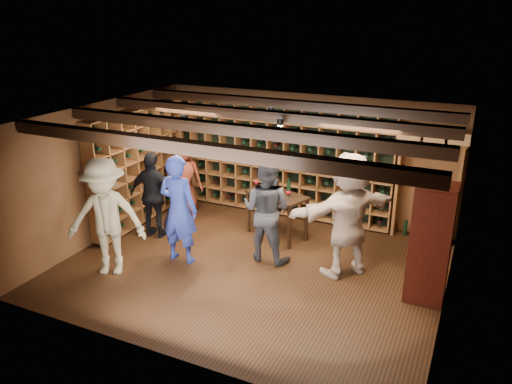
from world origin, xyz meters
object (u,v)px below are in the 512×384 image
at_px(guest_woman_black, 154,195).
at_px(guest_beige, 348,215).
at_px(man_blue_shirt, 179,209).
at_px(display_cabinet, 430,246).
at_px(man_grey_suit, 267,210).
at_px(guest_red_floral, 183,178).
at_px(guest_khaki, 106,217).
at_px(tasting_table, 277,199).

distance_m(guest_woman_black, guest_beige, 3.60).
height_order(man_blue_shirt, guest_woman_black, man_blue_shirt).
height_order(display_cabinet, man_grey_suit, man_grey_suit).
xyz_separation_m(display_cabinet, guest_red_floral, (-4.95, 1.24, -0.07)).
bearing_deg(guest_beige, man_blue_shirt, -33.13).
height_order(display_cabinet, man_blue_shirt, man_blue_shirt).
distance_m(man_blue_shirt, guest_khaki, 1.15).
xyz_separation_m(guest_woman_black, guest_beige, (3.59, 0.14, 0.20)).
bearing_deg(guest_red_floral, man_blue_shirt, -104.82).
bearing_deg(guest_woman_black, guest_red_floral, -91.78).
bearing_deg(display_cabinet, guest_red_floral, 165.91).
relative_size(guest_khaki, tasting_table, 1.53).
relative_size(guest_woman_black, guest_khaki, 0.85).
distance_m(guest_khaki, guest_beige, 3.79).
xyz_separation_m(man_blue_shirt, guest_beige, (2.64, 0.75, 0.08)).
bearing_deg(man_grey_suit, display_cabinet, 178.66).
xyz_separation_m(display_cabinet, man_grey_suit, (-2.62, 0.17, 0.03)).
bearing_deg(tasting_table, guest_woman_black, -135.10).
xyz_separation_m(display_cabinet, guest_woman_black, (-4.86, 0.12, -0.04)).
xyz_separation_m(guest_red_floral, guest_woman_black, (0.09, -1.13, 0.03)).
height_order(guest_khaki, tasting_table, guest_khaki).
xyz_separation_m(guest_red_floral, guest_beige, (3.68, -0.99, 0.23)).
xyz_separation_m(man_blue_shirt, guest_red_floral, (-1.04, 1.74, -0.14)).
xyz_separation_m(guest_beige, tasting_table, (-1.54, 0.81, -0.26)).
xyz_separation_m(display_cabinet, tasting_table, (-2.81, 1.06, -0.10)).
bearing_deg(guest_khaki, man_grey_suit, 11.82).
distance_m(display_cabinet, man_grey_suit, 2.63).
bearing_deg(man_blue_shirt, guest_beige, -165.40).
bearing_deg(man_grey_suit, guest_woman_black, 3.73).
distance_m(man_grey_suit, guest_red_floral, 2.57).
height_order(man_blue_shirt, guest_khaki, guest_khaki).
bearing_deg(guest_red_floral, guest_beige, -60.74).
distance_m(display_cabinet, tasting_table, 3.00).
xyz_separation_m(guest_woman_black, guest_khaki, (0.14, -1.44, 0.14)).
relative_size(guest_red_floral, tasting_table, 1.25).
bearing_deg(guest_woman_black, man_grey_suit, 174.83).
bearing_deg(man_blue_shirt, guest_woman_black, -34.30).
relative_size(display_cabinet, tasting_table, 1.39).
xyz_separation_m(man_blue_shirt, tasting_table, (1.10, 1.56, -0.17)).
bearing_deg(guest_woman_black, guest_khaki, 89.08).
relative_size(guest_red_floral, guest_beige, 0.78).
distance_m(man_blue_shirt, man_grey_suit, 1.45).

